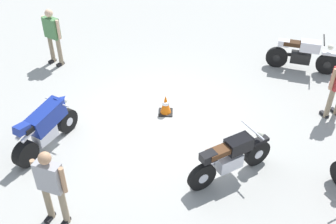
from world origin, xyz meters
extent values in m
plane|color=#9E9E99|center=(0.00, 0.00, 0.00)|extent=(40.00, 40.00, 0.00)
cylinder|color=black|center=(2.30, 0.39, 0.30)|extent=(0.43, 0.60, 0.60)
cylinder|color=black|center=(2.95, 1.58, 0.30)|extent=(0.48, 0.63, 0.60)
cylinder|color=silver|center=(2.30, 0.39, 0.30)|extent=(0.26, 0.27, 0.21)
cylinder|color=silver|center=(2.95, 1.58, 0.30)|extent=(0.26, 0.27, 0.21)
cube|color=silver|center=(2.65, 1.03, 0.40)|extent=(0.51, 0.63, 0.32)
cube|color=navy|center=(2.58, 0.90, 0.80)|extent=(0.79, 1.04, 0.57)
cone|color=navy|center=(2.33, 0.44, 0.95)|extent=(0.47, 0.47, 0.39)
cube|color=black|center=(2.77, 1.25, 0.87)|extent=(0.51, 0.65, 0.12)
cube|color=navy|center=(2.91, 1.51, 0.95)|extent=(0.36, 0.41, 0.23)
cylinder|color=silver|center=(2.82, 1.51, 0.77)|extent=(0.27, 0.39, 0.17)
cylinder|color=silver|center=(2.96, 1.43, 0.77)|extent=(0.27, 0.39, 0.17)
cylinder|color=silver|center=(2.39, 0.57, 0.97)|extent=(0.63, 0.37, 0.04)
sphere|color=silver|center=(2.29, 0.37, 0.90)|extent=(0.16, 0.16, 0.16)
cylinder|color=black|center=(-2.12, 1.43, 0.32)|extent=(0.61, 0.44, 0.64)
cylinder|color=black|center=(-0.88, 2.19, 0.32)|extent=(0.61, 0.44, 0.64)
cylinder|color=silver|center=(-2.12, 1.43, 0.32)|extent=(0.26, 0.24, 0.22)
cylinder|color=silver|center=(-0.88, 2.19, 0.32)|extent=(0.26, 0.24, 0.22)
cube|color=silver|center=(-1.46, 1.83, 0.42)|extent=(0.62, 0.53, 0.32)
cube|color=black|center=(-1.63, 1.73, 0.82)|extent=(0.64, 0.57, 0.30)
cube|color=black|center=(-2.12, 1.43, 0.67)|extent=(0.46, 0.37, 0.08)
cube|color=#4C2D19|center=(-1.24, 1.96, 0.84)|extent=(0.65, 0.53, 0.12)
cube|color=black|center=(-0.99, 2.12, 0.82)|extent=(0.39, 0.35, 0.18)
cylinder|color=silver|center=(-1.03, 1.90, 0.37)|extent=(0.53, 0.38, 0.16)
cylinder|color=silver|center=(-1.91, 1.56, 1.07)|extent=(0.40, 0.62, 0.04)
sphere|color=silver|center=(-2.10, 1.44, 0.87)|extent=(0.16, 0.16, 0.16)
cylinder|color=black|center=(-4.73, -2.45, 0.32)|extent=(0.65, 0.28, 0.64)
cylinder|color=black|center=(-3.33, -2.82, 0.32)|extent=(0.65, 0.28, 0.64)
cylinder|color=black|center=(-4.73, -2.45, 0.32)|extent=(0.25, 0.19, 0.22)
cylinder|color=black|center=(-3.33, -2.82, 0.32)|extent=(0.25, 0.19, 0.22)
cube|color=black|center=(-3.98, -2.65, 0.42)|extent=(0.61, 0.41, 0.32)
cube|color=silver|center=(-4.17, -2.60, 0.82)|extent=(0.62, 0.45, 0.30)
cube|color=silver|center=(-4.73, -2.45, 0.67)|extent=(0.47, 0.27, 0.08)
cube|color=#382314|center=(-3.74, -2.71, 0.84)|extent=(0.65, 0.40, 0.12)
cube|color=silver|center=(-3.45, -2.79, 0.82)|extent=(0.37, 0.29, 0.18)
cylinder|color=black|center=(-3.63, -2.92, 0.37)|extent=(0.57, 0.25, 0.16)
cylinder|color=black|center=(-4.49, -2.52, 1.07)|extent=(0.21, 0.69, 0.04)
sphere|color=silver|center=(-4.70, -2.46, 0.87)|extent=(0.16, 0.16, 0.16)
cylinder|color=gray|center=(2.05, 3.02, 0.43)|extent=(0.16, 0.16, 0.86)
cube|color=black|center=(2.07, 3.08, 0.04)|extent=(0.18, 0.28, 0.08)
cylinder|color=gray|center=(1.72, 3.13, 0.43)|extent=(0.16, 0.16, 0.86)
cube|color=black|center=(1.74, 3.18, 0.04)|extent=(0.18, 0.28, 0.08)
cube|color=#99999E|center=(1.88, 3.07, 1.16)|extent=(0.53, 0.36, 0.61)
cylinder|color=tan|center=(2.16, 2.98, 1.18)|extent=(0.11, 0.11, 0.57)
cylinder|color=tan|center=(1.61, 3.16, 1.18)|extent=(0.11, 0.11, 0.57)
sphere|color=tan|center=(1.88, 3.07, 1.61)|extent=(0.23, 0.23, 0.23)
cube|color=black|center=(-4.44, -0.52, 0.04)|extent=(0.20, 0.28, 0.08)
cylinder|color=gray|center=(-4.16, -0.32, 0.43)|extent=(0.17, 0.17, 0.85)
cube|color=black|center=(-4.14, -0.38, 0.04)|extent=(0.20, 0.28, 0.08)
cylinder|color=tan|center=(-4.06, -0.28, 1.17)|extent=(0.12, 0.12, 0.57)
cylinder|color=gray|center=(3.51, -2.95, 0.43)|extent=(0.18, 0.18, 0.87)
cube|color=black|center=(3.54, -2.90, 0.04)|extent=(0.22, 0.27, 0.08)
cylinder|color=gray|center=(3.22, -2.77, 0.43)|extent=(0.18, 0.18, 0.87)
cube|color=black|center=(3.25, -2.71, 0.04)|extent=(0.22, 0.27, 0.08)
cube|color=#4C7F4C|center=(3.36, -2.86, 1.18)|extent=(0.53, 0.44, 0.62)
cylinder|color=#D8AD8C|center=(3.61, -3.01, 1.20)|extent=(0.12, 0.12, 0.58)
cylinder|color=#D8AD8C|center=(3.12, -2.70, 1.20)|extent=(0.12, 0.12, 0.58)
sphere|color=#D8AD8C|center=(3.36, -2.86, 1.63)|extent=(0.24, 0.24, 0.24)
cube|color=black|center=(-0.06, -0.39, 0.01)|extent=(0.36, 0.36, 0.03)
cone|color=orange|center=(-0.06, -0.39, 0.28)|extent=(0.28, 0.28, 0.50)
cylinder|color=white|center=(-0.06, -0.39, 0.32)|extent=(0.19, 0.19, 0.08)
camera|label=1|loc=(-0.35, 8.09, 6.43)|focal=43.82mm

